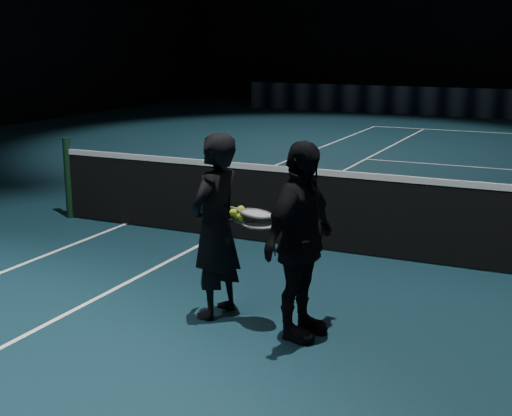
% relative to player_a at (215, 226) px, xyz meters
% --- Properties ---
extents(net_post_left, '(0.10, 0.10, 1.10)m').
position_rel_player_a_xyz_m(net_post_left, '(-3.50, 2.28, -0.26)').
color(net_post_left, black).
rests_on(net_post_left, floor).
extents(player_a, '(0.46, 0.64, 1.62)m').
position_rel_player_a_xyz_m(player_a, '(0.00, 0.00, 0.00)').
color(player_a, black).
rests_on(player_a, floor).
extents(player_b, '(0.53, 1.00, 1.62)m').
position_rel_player_a_xyz_m(player_b, '(0.84, -0.13, 0.00)').
color(player_b, black).
rests_on(player_b, floor).
extents(racket_lower, '(0.71, 0.32, 0.03)m').
position_rel_player_a_xyz_m(racket_lower, '(0.44, -0.07, 0.08)').
color(racket_lower, black).
rests_on(racket_lower, player_a).
extents(racket_upper, '(0.69, 0.27, 0.10)m').
position_rel_player_a_xyz_m(racket_upper, '(0.40, -0.02, 0.16)').
color(racket_upper, black).
rests_on(racket_upper, player_b).
extents(tennis_balls, '(0.12, 0.10, 0.12)m').
position_rel_player_a_xyz_m(tennis_balls, '(0.25, -0.03, 0.14)').
color(tennis_balls, '#C6ED32').
rests_on(tennis_balls, racket_upper).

